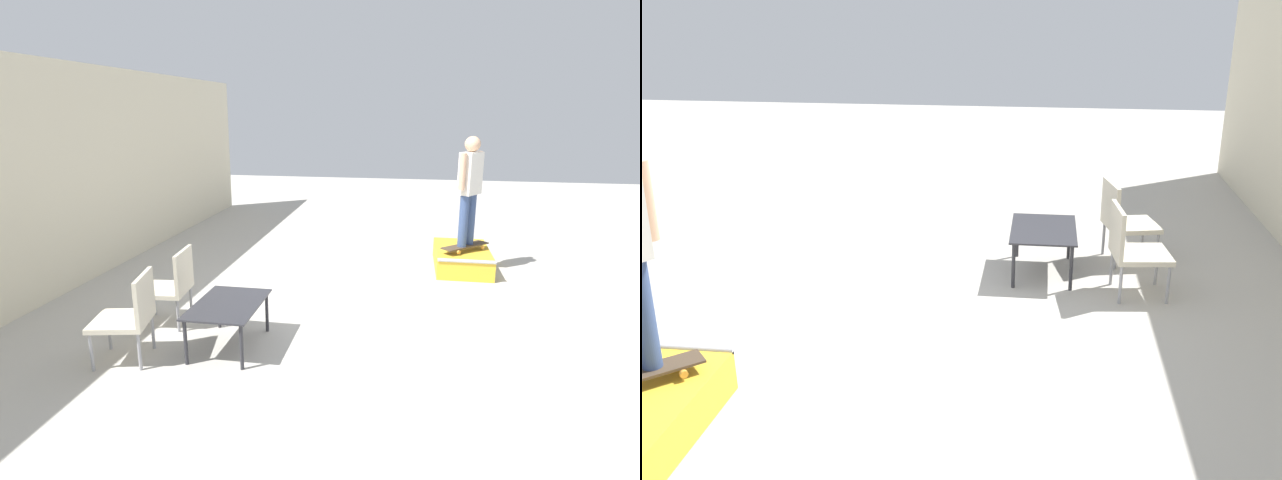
# 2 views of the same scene
# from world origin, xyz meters

# --- Properties ---
(ground_plane) EXTENTS (24.00, 24.00, 0.00)m
(ground_plane) POSITION_xyz_m (0.00, 0.00, 0.00)
(ground_plane) COLOR #B7B2A8
(coffee_table) EXTENTS (0.95, 0.66, 0.48)m
(coffee_table) POSITION_xyz_m (-1.54, 1.58, 0.43)
(coffee_table) COLOR #2D2D33
(coffee_table) RESTS_ON ground_plane
(patio_chair_left) EXTENTS (0.62, 0.62, 0.87)m
(patio_chair_left) POSITION_xyz_m (-1.95, 2.41, 0.48)
(patio_chair_left) COLOR #99999E
(patio_chair_left) RESTS_ON ground_plane
(patio_chair_right) EXTENTS (0.57, 0.57, 0.87)m
(patio_chair_right) POSITION_xyz_m (-1.09, 2.41, 0.48)
(patio_chair_right) COLOR #99999E
(patio_chair_right) RESTS_ON ground_plane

